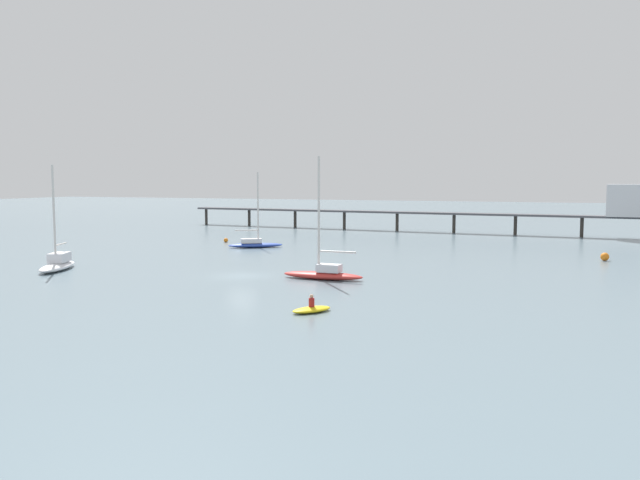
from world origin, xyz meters
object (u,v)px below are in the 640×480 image
object	(u,v)px
mooring_buoy_mid	(226,240)
sailboat_white	(58,263)
pier	(527,206)
sailboat_blue	(255,243)
dinghy_yellow	(312,309)
sailboat_red	(324,272)
mooring_buoy_near	(605,257)

from	to	relation	value
mooring_buoy_mid	sailboat_white	bearing A→B (deg)	-92.52
pier	sailboat_blue	xyz separation A→B (m)	(-29.63, -30.08, -3.77)
mooring_buoy_mid	sailboat_blue	bearing A→B (deg)	-34.46
dinghy_yellow	pier	bearing A→B (deg)	82.24
sailboat_blue	dinghy_yellow	bearing A→B (deg)	-57.93
sailboat_blue	mooring_buoy_mid	bearing A→B (deg)	145.54
pier	dinghy_yellow	xyz separation A→B (m)	(-8.66, -63.55, -4.15)
sailboat_red	sailboat_white	bearing A→B (deg)	-171.62
sailboat_red	sailboat_blue	bearing A→B (deg)	129.29
pier	mooring_buoy_near	size ratio (longest dim) A/B	89.61
dinghy_yellow	sailboat_blue	bearing A→B (deg)	122.07
mooring_buoy_mid	sailboat_red	bearing A→B (deg)	-47.00
sailboat_blue	sailboat_white	xyz separation A→B (m)	(-7.80, -24.24, 0.08)
sailboat_blue	sailboat_white	bearing A→B (deg)	-107.83
sailboat_red	dinghy_yellow	xyz separation A→B (m)	(4.10, -12.86, -0.44)
sailboat_blue	mooring_buoy_near	size ratio (longest dim) A/B	10.83
sailboat_blue	dinghy_yellow	distance (m)	39.49
sailboat_red	mooring_buoy_near	xyz separation A→B (m)	(22.30, 21.84, -0.22)
sailboat_white	mooring_buoy_mid	distance (m)	28.76
dinghy_yellow	sailboat_white	bearing A→B (deg)	162.22
sailboat_blue	dinghy_yellow	xyz separation A→B (m)	(20.97, -33.47, -0.38)
sailboat_blue	mooring_buoy_near	bearing A→B (deg)	1.81
sailboat_red	dinghy_yellow	distance (m)	13.51
pier	mooring_buoy_mid	bearing A→B (deg)	-144.71
sailboat_white	dinghy_yellow	world-z (taller)	sailboat_white
sailboat_red	mooring_buoy_near	size ratio (longest dim) A/B	12.02
pier	sailboat_white	size ratio (longest dim) A/B	7.91
sailboat_white	mooring_buoy_mid	bearing A→B (deg)	87.48
pier	sailboat_red	size ratio (longest dim) A/B	7.46
sailboat_blue	sailboat_white	world-z (taller)	sailboat_white
sailboat_red	sailboat_white	size ratio (longest dim) A/B	1.06
sailboat_white	mooring_buoy_near	xyz separation A→B (m)	(46.96, 25.48, -0.25)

